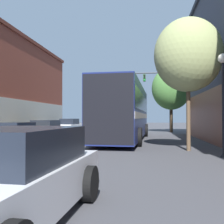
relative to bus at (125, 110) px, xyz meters
The scene contains 10 objects.
lane_center_line 3.57m from the bus, 139.90° to the right, with size 0.14×46.20×0.01m.
bus is the anchor object (origin of this frame).
hatchback_foreground 14.12m from the bus, 91.87° to the right, with size 2.05×4.25×1.37m.
parked_car_left_near 11.91m from the bus, 124.61° to the left, with size 2.07×4.08×1.40m.
parked_car_left_mid 6.98m from the bus, 154.65° to the right, with size 2.07×4.25×1.24m.
parked_car_left_far 7.42m from the bus, 155.98° to the left, with size 2.33×4.07×1.31m.
traffic_signal_gantry 11.62m from the bus, 85.40° to the left, with size 9.30×0.36×6.68m.
street_lamp 8.28m from the bus, 57.61° to the right, with size 0.38×0.38×4.02m.
street_tree_near 6.62m from the bus, 56.75° to the right, with size 3.12×2.81×6.15m.
street_tree_far 10.84m from the bus, 67.81° to the left, with size 3.99×3.59×6.71m.
Camera 1 is at (3.74, 1.43, 1.53)m, focal length 42.00 mm.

